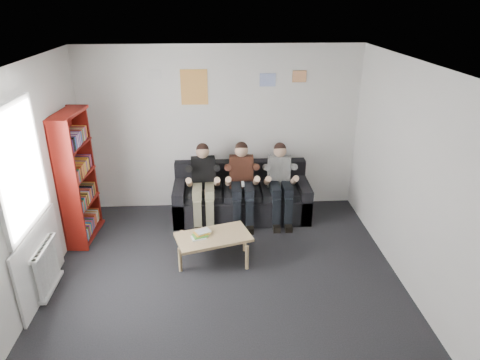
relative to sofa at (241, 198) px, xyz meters
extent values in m
plane|color=black|center=(-0.31, -2.09, -0.30)|extent=(5.00, 5.00, 0.00)
plane|color=silver|center=(-0.31, -2.09, 2.40)|extent=(5.00, 5.00, 0.00)
plane|color=white|center=(-0.31, 0.41, 1.05)|extent=(4.50, 0.00, 4.50)
plane|color=white|center=(-2.56, -2.09, 1.05)|extent=(0.00, 5.00, 5.00)
plane|color=white|center=(1.94, -2.09, 1.05)|extent=(0.00, 5.00, 5.00)
cube|color=black|center=(0.00, -0.04, -0.09)|extent=(2.18, 0.89, 0.42)
cube|color=black|center=(0.00, 0.30, 0.33)|extent=(2.18, 0.20, 0.43)
cube|color=black|center=(-1.00, -0.04, -0.01)|extent=(0.18, 0.89, 0.59)
cube|color=black|center=(1.00, -0.04, -0.01)|extent=(0.18, 0.89, 0.59)
cube|color=black|center=(0.00, -0.12, 0.16)|extent=(1.82, 0.61, 0.10)
cube|color=maroon|center=(-2.40, -0.54, 0.66)|extent=(0.29, 0.87, 1.92)
cube|color=tan|center=(-0.46, -1.33, 0.07)|extent=(0.98, 0.54, 0.04)
cylinder|color=tan|center=(-0.90, -1.55, -0.13)|extent=(0.05, 0.05, 0.35)
cylinder|color=tan|center=(-0.02, -1.55, -0.13)|extent=(0.05, 0.05, 0.35)
cylinder|color=tan|center=(-0.90, -1.11, -0.13)|extent=(0.05, 0.05, 0.35)
cylinder|color=tan|center=(-0.02, -1.11, -0.13)|extent=(0.05, 0.05, 0.35)
cube|color=silver|center=(-0.66, -1.38, 0.10)|extent=(0.19, 0.14, 0.01)
cube|color=#54AB3D|center=(-0.64, -1.35, 0.11)|extent=(0.19, 0.14, 0.01)
cube|color=gold|center=(-0.62, -1.32, 0.13)|extent=(0.19, 0.14, 0.01)
cube|color=silver|center=(-0.60, -1.29, 0.14)|extent=(0.19, 0.14, 0.01)
cube|color=black|center=(-0.61, 0.00, 0.47)|extent=(0.38, 0.28, 0.53)
sphere|color=tan|center=(-0.61, -0.04, 0.83)|extent=(0.21, 0.21, 0.21)
sphere|color=black|center=(-0.61, -0.02, 0.87)|extent=(0.20, 0.20, 0.20)
cube|color=gray|center=(-0.61, -0.28, 0.28)|extent=(0.34, 0.43, 0.14)
cube|color=gray|center=(-0.61, -0.49, -0.05)|extent=(0.32, 0.13, 0.51)
cube|color=black|center=(-0.61, -0.54, -0.26)|extent=(0.32, 0.24, 0.09)
cube|color=#4F261A|center=(0.00, 0.00, 0.47)|extent=(0.38, 0.28, 0.54)
sphere|color=tan|center=(0.00, -0.04, 0.84)|extent=(0.21, 0.21, 0.21)
sphere|color=black|center=(0.00, -0.02, 0.88)|extent=(0.20, 0.20, 0.20)
cube|color=black|center=(0.00, -0.28, 0.28)|extent=(0.34, 0.44, 0.14)
cube|color=black|center=(0.00, -0.49, -0.05)|extent=(0.33, 0.13, 0.51)
cube|color=black|center=(0.00, -0.55, -0.25)|extent=(0.33, 0.25, 0.10)
cube|color=white|center=(0.00, -0.38, 0.42)|extent=(0.04, 0.13, 0.04)
cube|color=silver|center=(0.61, 0.00, 0.46)|extent=(0.37, 0.27, 0.52)
sphere|color=tan|center=(0.61, -0.04, 0.82)|extent=(0.20, 0.20, 0.20)
sphere|color=black|center=(0.61, -0.02, 0.86)|extent=(0.19, 0.19, 0.19)
cube|color=black|center=(0.61, -0.28, 0.28)|extent=(0.33, 0.43, 0.14)
cube|color=black|center=(0.61, -0.48, -0.05)|extent=(0.31, 0.13, 0.51)
cube|color=black|center=(0.61, -0.54, -0.26)|extent=(0.31, 0.24, 0.09)
cylinder|color=white|center=(-2.46, -2.17, 0.05)|extent=(0.06, 0.06, 0.60)
cylinder|color=white|center=(-2.46, -2.09, 0.05)|extent=(0.06, 0.06, 0.60)
cylinder|color=white|center=(-2.46, -2.01, 0.05)|extent=(0.06, 0.06, 0.60)
cylinder|color=white|center=(-2.46, -1.93, 0.05)|extent=(0.06, 0.06, 0.60)
cylinder|color=white|center=(-2.46, -1.85, 0.05)|extent=(0.06, 0.06, 0.60)
cylinder|color=white|center=(-2.46, -1.77, 0.05)|extent=(0.06, 0.06, 0.60)
cylinder|color=white|center=(-2.46, -1.69, 0.05)|extent=(0.06, 0.06, 0.60)
cylinder|color=white|center=(-2.46, -1.61, 0.05)|extent=(0.06, 0.06, 0.60)
cube|color=white|center=(-2.46, -1.89, -0.23)|extent=(0.10, 0.64, 0.04)
cube|color=white|center=(-2.46, -1.89, 0.33)|extent=(0.10, 0.64, 0.04)
cube|color=white|center=(-2.54, -1.89, 1.35)|extent=(0.02, 1.00, 1.30)
cube|color=white|center=(-2.53, -1.89, 2.03)|extent=(0.05, 1.12, 0.06)
cube|color=white|center=(-2.53, -1.89, 0.67)|extent=(0.05, 1.12, 0.06)
cube|color=white|center=(-2.53, -1.89, 0.15)|extent=(0.03, 1.30, 0.90)
cube|color=#E3D450|center=(-0.71, 0.40, 1.75)|extent=(0.42, 0.01, 0.55)
cube|color=blue|center=(0.44, 0.40, 1.85)|extent=(0.25, 0.01, 0.20)
cube|color=#B93A69|center=(0.94, 0.40, 1.90)|extent=(0.22, 0.01, 0.18)
cube|color=silver|center=(-1.31, 0.40, 1.95)|extent=(0.20, 0.01, 0.14)
camera|label=1|loc=(-0.39, -6.32, 3.08)|focal=32.00mm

